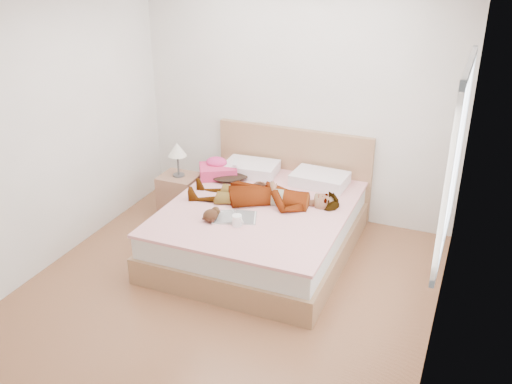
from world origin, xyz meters
TOP-DOWN VIEW (x-y plane):
  - ground at (0.00, 0.00)m, footprint 4.00×4.00m
  - woman at (0.00, 1.06)m, footprint 1.61×0.86m
  - hair at (-0.57, 1.51)m, footprint 0.58×0.65m
  - phone at (-0.50, 1.46)m, footprint 0.07×0.11m
  - room_shell at (1.77, 0.30)m, footprint 4.00×4.00m
  - bed at (0.00, 1.04)m, footprint 1.80×2.08m
  - towel at (-0.71, 1.46)m, footprint 0.50×0.47m
  - magazine at (-0.12, 0.60)m, footprint 0.48×0.40m
  - coffee_mug at (-0.03, 0.48)m, footprint 0.14×0.12m
  - plush_toy at (-0.30, 0.48)m, footprint 0.16×0.22m
  - nightstand at (-1.12, 1.30)m, footprint 0.42×0.37m

SIDE VIEW (x-z plane):
  - ground at x=0.00m, z-range 0.00..0.00m
  - bed at x=0.00m, z-range -0.22..0.78m
  - nightstand at x=-1.12m, z-range -0.15..0.74m
  - magazine at x=-0.12m, z-range 0.51..0.53m
  - hair at x=-0.57m, z-range 0.51..0.59m
  - coffee_mug at x=-0.03m, z-range 0.51..0.62m
  - plush_toy at x=-0.30m, z-range 0.51..0.63m
  - towel at x=-0.71m, z-range 0.49..0.70m
  - woman at x=0.00m, z-range 0.51..0.72m
  - phone at x=-0.50m, z-range 0.68..0.73m
  - room_shell at x=1.77m, z-range -0.50..3.50m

